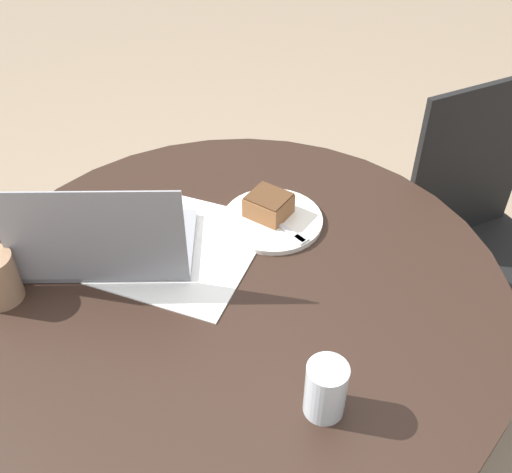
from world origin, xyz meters
The scene contains 9 objects.
ground_plane centered at (0.00, 0.00, 0.00)m, with size 12.00×12.00×0.00m, color gray.
dining_table centered at (0.00, 0.00, 0.61)m, with size 1.08×1.08×0.76m.
chair centered at (-0.77, 0.17, 0.48)m, with size 0.53×0.53×0.93m.
paper_document centered at (0.02, -0.15, 0.76)m, with size 0.43×0.41×0.00m.
plate centered at (-0.18, -0.09, 0.77)m, with size 0.22×0.22×0.01m.
cake_slice centered at (-0.19, -0.10, 0.80)m, with size 0.10×0.10×0.05m.
fork centered at (-0.18, -0.05, 0.78)m, with size 0.03×0.17×0.00m.
water_glass centered at (0.09, 0.31, 0.81)m, with size 0.07×0.07×0.11m.
laptop centered at (0.14, -0.24, 0.80)m, with size 0.40×0.39×0.23m.
Camera 1 is at (0.55, 0.64, 1.61)m, focal length 42.00 mm.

